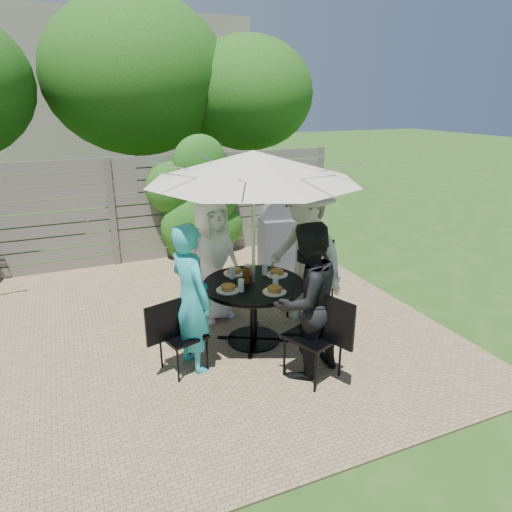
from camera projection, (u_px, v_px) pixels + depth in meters
name	position (u px, v px, depth m)	size (l,w,h in m)	color
backyard_envelope	(80.00, 103.00, 13.45)	(60.00, 60.00, 5.00)	#264C18
patio_table	(253.00, 301.00, 5.27)	(1.44, 1.44, 0.76)	black
umbrella	(253.00, 166.00, 4.76)	(2.87, 2.87, 2.24)	silver
chair_back	(207.00, 294.00, 6.06)	(0.57, 0.73, 0.96)	black
person_back	(212.00, 260.00, 5.79)	(0.79, 0.51, 1.61)	white
chair_left	(183.00, 349.00, 4.78)	(0.65, 0.51, 0.85)	black
person_left	(191.00, 298.00, 4.68)	(0.59, 0.38, 1.61)	#2BABBB
chair_front	(314.00, 353.00, 4.65)	(0.61, 0.75, 0.97)	black
person_front	(306.00, 301.00, 4.58)	(0.80, 0.62, 1.64)	black
chair_right	(311.00, 297.00, 5.94)	(0.75, 0.62, 0.98)	black
person_right	(305.00, 254.00, 5.65)	(1.19, 0.69, 1.85)	#BBBAB6
plate_back	(234.00, 272.00, 5.45)	(0.26, 0.26, 0.06)	white
plate_left	(228.00, 289.00, 4.97)	(0.26, 0.26, 0.06)	white
plate_front	(275.00, 290.00, 4.93)	(0.26, 0.26, 0.06)	white
plate_right	(277.00, 273.00, 5.41)	(0.26, 0.26, 0.06)	white
glass_back	(232.00, 273.00, 5.30)	(0.07, 0.07, 0.14)	silver
glass_left	(241.00, 285.00, 4.94)	(0.07, 0.07, 0.14)	silver
glass_front	(276.00, 281.00, 5.05)	(0.07, 0.07, 0.14)	silver
glass_right	(265.00, 269.00, 5.41)	(0.07, 0.07, 0.14)	silver
syrup_jug	(247.00, 276.00, 5.17)	(0.09, 0.09, 0.16)	#59280C
coffee_cup	(248.00, 270.00, 5.40)	(0.08, 0.08, 0.12)	#C6B293
bbq_grill	(280.00, 242.00, 7.23)	(0.70, 0.58, 1.30)	#57565B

